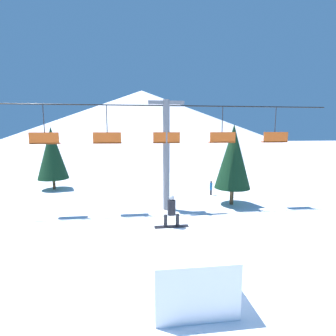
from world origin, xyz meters
name	(u,v)px	position (x,y,z in m)	size (l,w,h in m)	color
ground_plane	(216,296)	(0.00, 0.00, 0.00)	(220.00, 220.00, 0.00)	white
mountain_ridge	(142,120)	(0.00, 69.44, 8.25)	(87.76, 87.76, 16.50)	silver
snow_ramp	(186,263)	(-0.90, 0.66, 0.89)	(2.52, 3.76, 1.77)	white
snowboarder	(172,211)	(-1.25, 1.89, 2.41)	(1.35, 0.32, 1.29)	black
chairlift	(166,145)	(-0.45, 9.78, 4.51)	(22.94, 0.45, 7.53)	slate
pine_tree_near	(233,157)	(4.55, 10.42, 3.59)	(2.63, 2.63, 5.94)	#4C3823
pine_tree_far	(52,153)	(-10.11, 17.40, 3.40)	(2.77, 2.77, 5.81)	#4C3823
distant_skier	(211,187)	(3.85, 13.35, 0.67)	(0.24, 0.24, 1.23)	black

